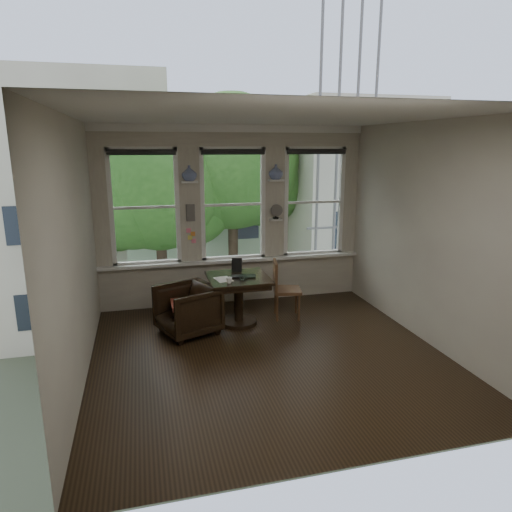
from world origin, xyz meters
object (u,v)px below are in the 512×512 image
object	(u,v)px
table	(239,300)
laptop	(244,278)
armchair_left	(188,310)
mug	(229,280)
side_chair_right	(287,290)

from	to	relation	value
table	laptop	distance (m)	0.41
armchair_left	laptop	xyz separation A→B (m)	(0.85, 0.08, 0.40)
laptop	mug	world-z (taller)	mug
table	mug	distance (m)	0.54
armchair_left	mug	size ratio (longest dim) A/B	8.76
side_chair_right	laptop	size ratio (longest dim) A/B	2.54
side_chair_right	mug	size ratio (longest dim) A/B	10.17
table	mug	world-z (taller)	mug
side_chair_right	armchair_left	bearing A→B (deg)	110.84
armchair_left	side_chair_right	size ratio (longest dim) A/B	0.86
armchair_left	side_chair_right	xyz separation A→B (m)	(1.59, 0.26, 0.10)
table	armchair_left	xyz separation A→B (m)	(-0.79, -0.18, -0.01)
table	side_chair_right	bearing A→B (deg)	5.44
table	laptop	xyz separation A→B (m)	(0.06, -0.11, 0.39)
laptop	side_chair_right	bearing A→B (deg)	26.46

